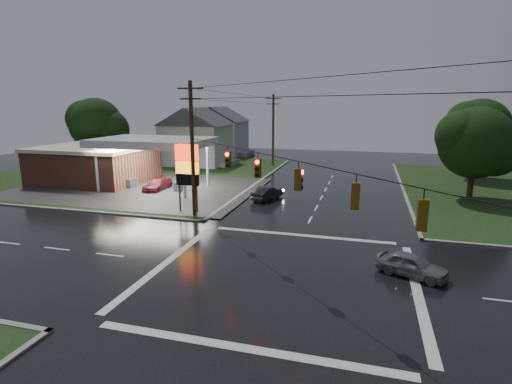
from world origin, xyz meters
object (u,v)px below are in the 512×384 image
(house_far, at_px, (219,130))
(tree_ne_near, at_px, (477,143))
(utility_pole_nw, at_px, (192,148))
(house_near, at_px, (197,136))
(tree_ne_far, at_px, (480,129))
(car_crossing, at_px, (412,265))
(utility_pole_n, at_px, (273,129))
(car_north, at_px, (267,193))
(car_pump, at_px, (158,184))
(tree_nw_behind, at_px, (97,125))
(gas_station, at_px, (103,162))
(pylon_sign, at_px, (187,167))

(house_far, distance_m, tree_ne_near, 44.50)
(utility_pole_nw, bearing_deg, house_near, 113.37)
(tree_ne_far, xyz_separation_m, car_crossing, (-10.26, -32.18, -5.54))
(utility_pole_n, relative_size, car_north, 2.66)
(car_north, bearing_deg, car_pump, 12.99)
(utility_pole_n, relative_size, car_crossing, 2.79)
(house_far, relative_size, tree_ne_near, 1.23)
(utility_pole_nw, xyz_separation_m, tree_ne_near, (23.64, 12.49, -0.16))
(car_crossing, bearing_deg, tree_ne_near, 4.05)
(house_near, relative_size, tree_ne_near, 1.23)
(tree_ne_near, distance_m, tree_ne_far, 12.39)
(utility_pole_n, distance_m, car_pump, 22.31)
(house_near, height_order, car_crossing, house_near)
(tree_ne_far, xyz_separation_m, car_pump, (-34.71, -16.23, -5.54))
(utility_pole_n, height_order, tree_nw_behind, utility_pole_n)
(gas_station, relative_size, tree_nw_behind, 2.62)
(house_far, distance_m, tree_ne_far, 41.57)
(house_near, relative_size, car_pump, 2.52)
(car_north, distance_m, car_pump, 12.52)
(car_crossing, bearing_deg, house_near, 62.98)
(gas_station, distance_m, utility_pole_n, 24.60)
(tree_ne_near, relative_size, car_crossing, 2.39)
(car_crossing, bearing_deg, pylon_sign, 87.27)
(car_pump, bearing_deg, gas_station, 167.70)
(utility_pole_n, relative_size, tree_ne_far, 1.07)
(house_near, relative_size, tree_ne_far, 1.13)
(pylon_sign, bearing_deg, utility_pole_nw, -45.00)
(pylon_sign, height_order, car_north, pylon_sign)
(car_pump, bearing_deg, house_far, 99.40)
(tree_nw_behind, xyz_separation_m, car_crossing, (40.73, -28.18, -5.54))
(tree_nw_behind, bearing_deg, tree_ne_near, -9.47)
(tree_nw_behind, bearing_deg, car_north, -24.62)
(tree_nw_behind, bearing_deg, tree_ne_far, 4.49)
(tree_nw_behind, bearing_deg, house_far, 56.56)
(tree_ne_far, bearing_deg, utility_pole_nw, -137.41)
(tree_ne_far, height_order, car_crossing, tree_ne_far)
(pylon_sign, relative_size, car_pump, 1.37)
(gas_station, bearing_deg, utility_pole_n, 48.53)
(house_far, relative_size, tree_ne_far, 1.13)
(tree_ne_far, relative_size, car_crossing, 2.61)
(pylon_sign, relative_size, utility_pole_nw, 0.55)
(pylon_sign, height_order, house_far, house_far)
(utility_pole_nw, distance_m, car_pump, 12.61)
(gas_station, distance_m, car_pump, 8.56)
(tree_ne_near, bearing_deg, utility_pole_nw, -152.14)
(car_pump, bearing_deg, pylon_sign, -44.67)
(gas_station, height_order, car_pump, gas_station)
(tree_ne_near, height_order, car_pump, tree_ne_near)
(tree_nw_behind, relative_size, car_crossing, 2.66)
(gas_station, xyz_separation_m, car_pump, (8.12, -1.94, -1.91))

